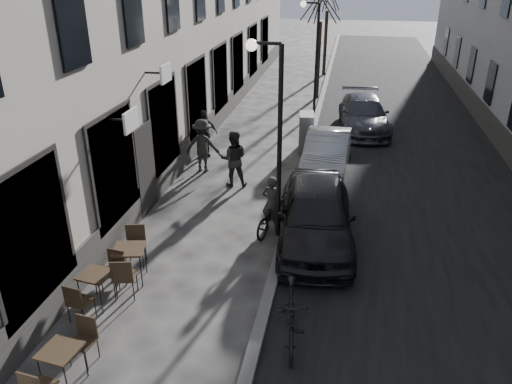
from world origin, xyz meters
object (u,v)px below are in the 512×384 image
(streetlamp_near, at_px, (273,121))
(pedestrian_far, at_px, (204,133))
(bistro_set_c, at_px, (130,261))
(utility_cabinet, at_px, (306,132))
(bicycle, at_px, (272,214))
(bistro_set_a, at_px, (62,363))
(car_mid, at_px, (327,152))
(pedestrian_near, at_px, (234,159))
(tree_near, at_px, (321,5))
(car_far, at_px, (364,114))
(bistro_set_b, at_px, (97,285))
(pedestrian_mid, at_px, (203,146))
(moped, at_px, (291,315))
(car_near, at_px, (316,214))
(streetlamp_far, at_px, (313,46))

(streetlamp_near, bearing_deg, pedestrian_far, 122.19)
(bistro_set_c, distance_m, pedestrian_far, 8.13)
(utility_cabinet, bearing_deg, bicycle, -99.24)
(bistro_set_a, distance_m, pedestrian_far, 11.29)
(bistro_set_c, bearing_deg, car_mid, 48.92)
(utility_cabinet, relative_size, pedestrian_near, 0.79)
(bicycle, bearing_deg, pedestrian_far, -41.31)
(tree_near, bearing_deg, bistro_set_c, -99.38)
(streetlamp_near, xyz_separation_m, car_far, (2.47, 9.77, -2.46))
(bistro_set_b, bearing_deg, pedestrian_mid, 97.95)
(streetlamp_near, distance_m, moped, 4.85)
(tree_near, height_order, bistro_set_c, tree_near)
(bicycle, distance_m, car_near, 1.32)
(bicycle, relative_size, pedestrian_mid, 1.00)
(car_near, bearing_deg, streetlamp_near, 167.95)
(streetlamp_near, height_order, tree_near, tree_near)
(bistro_set_a, bearing_deg, car_near, 63.20)
(bistro_set_c, distance_m, moped, 4.08)
(tree_near, relative_size, car_mid, 1.37)
(bistro_set_b, xyz_separation_m, bicycle, (3.13, 3.89, 0.01))
(pedestrian_far, height_order, car_far, pedestrian_far)
(tree_near, distance_m, moped, 19.45)
(bistro_set_c, distance_m, bicycle, 4.05)
(bistro_set_b, bearing_deg, pedestrian_near, 86.53)
(tree_near, height_order, pedestrian_mid, tree_near)
(car_near, bearing_deg, streetlamp_far, 90.75)
(bistro_set_c, xyz_separation_m, bicycle, (2.80, 2.92, -0.03))
(tree_near, distance_m, utility_cabinet, 9.18)
(streetlamp_near, bearing_deg, moped, -75.97)
(tree_near, xyz_separation_m, car_mid, (1.10, -10.22, -3.98))
(car_far, distance_m, moped, 13.85)
(pedestrian_near, distance_m, pedestrian_far, 2.97)
(streetlamp_far, height_order, bistro_set_b, streetlamp_far)
(car_mid, bearing_deg, tree_near, 98.34)
(streetlamp_far, distance_m, bistro_set_b, 16.16)
(bistro_set_c, bearing_deg, streetlamp_far, 66.32)
(streetlamp_near, xyz_separation_m, streetlamp_far, (0.00, 12.00, 0.00))
(moped, bearing_deg, car_far, 76.02)
(streetlamp_near, distance_m, bistro_set_c, 4.70)
(car_near, bearing_deg, pedestrian_near, 127.75)
(bistro_set_c, xyz_separation_m, car_far, (5.32, 12.42, 0.19))
(bistro_set_b, xyz_separation_m, moped, (4.17, -0.38, 0.13))
(streetlamp_near, xyz_separation_m, car_mid, (1.17, 4.78, -2.47))
(tree_near, relative_size, pedestrian_near, 3.08)
(tree_near, height_order, utility_cabinet, tree_near)
(pedestrian_far, relative_size, car_far, 0.37)
(pedestrian_mid, bearing_deg, pedestrian_far, -76.82)
(pedestrian_near, relative_size, pedestrian_mid, 1.00)
(streetlamp_far, distance_m, moped, 16.23)
(streetlamp_near, distance_m, car_near, 2.64)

